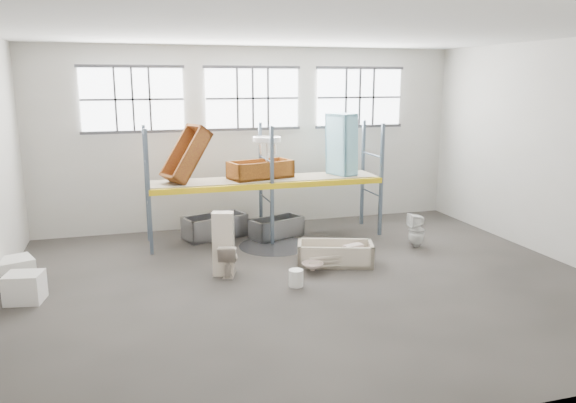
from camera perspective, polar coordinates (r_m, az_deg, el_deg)
name	(u,v)px	position (r m, az deg, el deg)	size (l,w,h in m)	color
floor	(309,285)	(11.57, 2.14, -8.57)	(12.00, 10.00, 0.10)	#49443F
ceiling	(311,28)	(10.85, 2.37, 17.47)	(12.00, 10.00, 0.10)	silver
wall_back	(252,138)	(15.75, -3.71, 6.57)	(12.00, 0.10, 5.00)	#B5B2A7
wall_front	(455,226)	(6.44, 16.87, -2.40)	(12.00, 0.10, 5.00)	#B7B5AB
wall_right	(561,152)	(14.07, 26.35, 4.63)	(0.10, 10.00, 5.00)	#9C9A91
window_left	(133,99)	(15.18, -15.72, 10.09)	(2.60, 0.04, 1.60)	white
window_mid	(253,98)	(15.57, -3.67, 10.56)	(2.60, 0.04, 1.60)	white
window_right	(359,97)	(16.58, 7.35, 10.60)	(2.60, 0.04, 1.60)	white
rack_upright_la	(149,193)	(13.39, -14.16, 0.86)	(0.08, 0.08, 3.00)	slate
rack_upright_lb	(146,184)	(14.57, -14.38, 1.76)	(0.08, 0.08, 3.00)	slate
rack_upright_ma	(272,186)	(13.83, -1.65, 1.60)	(0.08, 0.08, 3.00)	slate
rack_upright_mb	(261,178)	(14.97, -2.84, 2.42)	(0.08, 0.08, 3.00)	slate
rack_upright_ra	(381,180)	(14.87, 9.59, 2.19)	(0.08, 0.08, 3.00)	slate
rack_upright_rb	(363,173)	(15.94, 7.71, 2.93)	(0.08, 0.08, 3.00)	slate
rack_beam_front	(272,186)	(13.83, -1.65, 1.60)	(6.00, 0.10, 0.14)	yellow
rack_beam_back	(261,178)	(14.97, -2.84, 2.42)	(6.00, 0.10, 0.14)	yellow
shelf_deck	(266,179)	(14.38, -2.27, 2.34)	(5.90, 1.10, 0.03)	gray
wet_patch	(274,246)	(14.00, -1.41, -4.59)	(1.80, 1.80, 0.00)	black
bathtub_beige	(335,253)	(12.63, 4.87, -5.35)	(1.69, 0.79, 0.50)	beige
cistern_spare	(353,254)	(12.55, 6.73, -5.36)	(0.44, 0.21, 0.42)	beige
sink_in_tub	(313,267)	(12.01, 2.54, -6.71)	(0.47, 0.47, 0.16)	beige
toilet_beige	(229,259)	(11.94, -6.11, -5.92)	(0.39, 0.69, 0.70)	beige
cistern_tall	(223,244)	(11.86, -6.68, -4.35)	(0.44, 0.29, 1.38)	beige
toilet_white	(416,230)	(14.18, 13.10, -2.91)	(0.38, 0.39, 0.85)	white
steel_tub_left	(215,226)	(14.80, -7.53, -2.56)	(1.63, 0.76, 0.60)	#A3A5AC
steel_tub_right	(277,227)	(14.74, -1.19, -2.68)	(1.40, 0.65, 0.51)	#AEB2B7
rust_tub_flat	(260,170)	(14.39, -2.86, 3.30)	(1.63, 0.76, 0.46)	#9B5815
rust_tub_tilted	(186,154)	(13.96, -10.45, 4.81)	(1.49, 0.70, 0.42)	brown
sink_on_shelf	(267,160)	(14.19, -2.18, 4.30)	(0.72, 0.56, 0.64)	white
blue_tub_upright	(342,145)	(14.92, 5.54, 5.82)	(1.67, 0.78, 0.47)	#7ABED3
bucket	(296,278)	(11.29, 0.83, -7.89)	(0.30, 0.30, 0.35)	white
carton_near	(25,288)	(11.62, -25.49, -8.01)	(0.65, 0.56, 0.56)	silver
carton_far	(15,272)	(12.63, -26.28, -6.49)	(0.67, 0.67, 0.55)	silver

